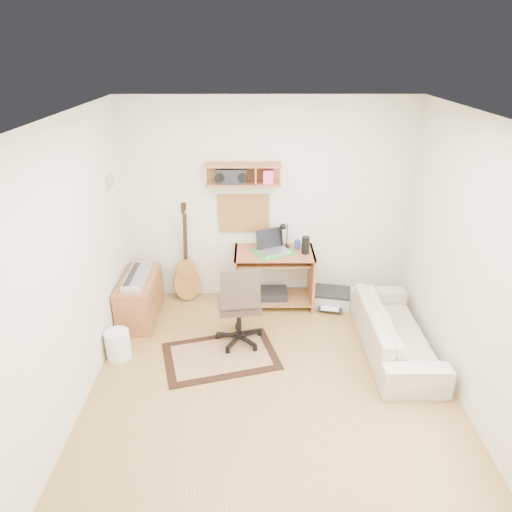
{
  "coord_description": "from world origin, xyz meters",
  "views": [
    {
      "loc": [
        -0.17,
        -3.59,
        3.13
      ],
      "look_at": [
        -0.15,
        1.05,
        1.0
      ],
      "focal_mm": 32.61,
      "sensor_mm": 36.0,
      "label": 1
    }
  ],
  "objects_px": {
    "sofa": "(396,324)",
    "desk": "(274,278)",
    "cabinet": "(140,298)",
    "printer": "(331,298)",
    "task_chair": "(239,303)"
  },
  "relations": [
    {
      "from": "sofa",
      "to": "desk",
      "type": "bearing_deg",
      "value": 51.75
    },
    {
      "from": "sofa",
      "to": "cabinet",
      "type": "bearing_deg",
      "value": 76.96
    },
    {
      "from": "printer",
      "to": "sofa",
      "type": "relative_size",
      "value": 0.28
    },
    {
      "from": "desk",
      "to": "cabinet",
      "type": "height_order",
      "value": "desk"
    },
    {
      "from": "desk",
      "to": "cabinet",
      "type": "bearing_deg",
      "value": -168.57
    },
    {
      "from": "printer",
      "to": "sofa",
      "type": "distance_m",
      "value": 1.17
    },
    {
      "from": "desk",
      "to": "cabinet",
      "type": "xyz_separation_m",
      "value": [
        -1.66,
        -0.34,
        -0.1
      ]
    },
    {
      "from": "task_chair",
      "to": "cabinet",
      "type": "bearing_deg",
      "value": 149.38
    },
    {
      "from": "desk",
      "to": "printer",
      "type": "xyz_separation_m",
      "value": [
        0.76,
        -0.01,
        -0.29
      ]
    },
    {
      "from": "desk",
      "to": "task_chair",
      "type": "height_order",
      "value": "task_chair"
    },
    {
      "from": "sofa",
      "to": "printer",
      "type": "bearing_deg",
      "value": 28.09
    },
    {
      "from": "cabinet",
      "to": "printer",
      "type": "xyz_separation_m",
      "value": [
        2.42,
        0.32,
        -0.19
      ]
    },
    {
      "from": "desk",
      "to": "sofa",
      "type": "relative_size",
      "value": 0.59
    },
    {
      "from": "task_chair",
      "to": "desk",
      "type": "bearing_deg",
      "value": 56.13
    },
    {
      "from": "task_chair",
      "to": "sofa",
      "type": "distance_m",
      "value": 1.74
    }
  ]
}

